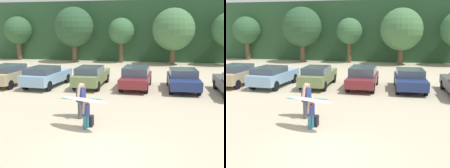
# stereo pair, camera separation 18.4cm
# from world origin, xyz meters

# --- Properties ---
(ground_plane) EXTENTS (120.00, 120.00, 0.00)m
(ground_plane) POSITION_xyz_m (0.00, 0.00, 0.00)
(ground_plane) COLOR #C1B293
(hillside_ridge) EXTENTS (108.00, 12.00, 7.42)m
(hillside_ridge) POSITION_xyz_m (0.00, 32.15, 3.71)
(hillside_ridge) COLOR #284C2D
(hillside_ridge) RESTS_ON ground_plane
(tree_right) EXTENTS (3.55, 3.55, 5.60)m
(tree_right) POSITION_xyz_m (-17.32, 25.40, 3.77)
(tree_right) COLOR brown
(tree_right) RESTS_ON ground_plane
(tree_far_right) EXTENTS (4.71, 4.71, 6.59)m
(tree_far_right) POSITION_xyz_m (-9.27, 24.14, 4.21)
(tree_far_right) COLOR brown
(tree_far_right) RESTS_ON ground_plane
(tree_ridge_back) EXTENTS (3.10, 3.10, 5.30)m
(tree_ridge_back) POSITION_xyz_m (-3.63, 24.86, 3.70)
(tree_ridge_back) COLOR brown
(tree_ridge_back) RESTS_ON ground_plane
(tree_far_left) EXTENTS (4.72, 4.72, 6.30)m
(tree_far_left) POSITION_xyz_m (2.38, 24.09, 3.93)
(tree_far_left) COLOR brown
(tree_far_left) RESTS_ON ground_plane
(parked_car_tan) EXTENTS (2.00, 4.20, 1.49)m
(parked_car_tan) POSITION_xyz_m (-9.29, 9.75, 0.81)
(parked_car_tan) COLOR tan
(parked_car_tan) RESTS_ON ground_plane
(parked_car_sky_blue) EXTENTS (2.15, 4.56, 1.46)m
(parked_car_sky_blue) POSITION_xyz_m (-6.45, 9.83, 0.79)
(parked_car_sky_blue) COLOR #84ADD1
(parked_car_sky_blue) RESTS_ON ground_plane
(parked_car_olive_green) EXTENTS (1.82, 4.65, 1.47)m
(parked_car_olive_green) POSITION_xyz_m (-3.36, 10.46, 0.77)
(parked_car_olive_green) COLOR #6B7F4C
(parked_car_olive_green) RESTS_ON ground_plane
(parked_car_maroon) EXTENTS (1.87, 4.31, 1.49)m
(parked_car_maroon) POSITION_xyz_m (-0.21, 10.49, 0.80)
(parked_car_maroon) COLOR maroon
(parked_car_maroon) RESTS_ON ground_plane
(parked_car_navy) EXTENTS (2.11, 4.53, 1.39)m
(parked_car_navy) POSITION_xyz_m (2.88, 10.64, 0.73)
(parked_car_navy) COLOR navy
(parked_car_navy) RESTS_ON ground_plane
(person_adult) EXTENTS (0.37, 0.68, 1.63)m
(person_adult) POSITION_xyz_m (-1.94, 3.60, 0.92)
(person_adult) COLOR #4C4C51
(person_adult) RESTS_ON ground_plane
(person_child) EXTENTS (0.28, 0.52, 1.22)m
(person_child) POSITION_xyz_m (-1.33, 2.29, 0.69)
(person_child) COLOR teal
(person_child) RESTS_ON ground_plane
(surfboard_teal) EXTENTS (2.05, 0.72, 0.15)m
(surfboard_teal) POSITION_xyz_m (-1.96, 3.73, 0.86)
(surfboard_teal) COLOR teal
(surfboard_white) EXTENTS (2.20, 1.23, 0.12)m
(surfboard_white) POSITION_xyz_m (-1.33, 2.15, 1.26)
(surfboard_white) COLOR white
(backpack_dropped) EXTENTS (0.24, 0.34, 0.45)m
(backpack_dropped) POSITION_xyz_m (-1.25, 2.62, 0.22)
(backpack_dropped) COLOR black
(backpack_dropped) RESTS_ON ground_plane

